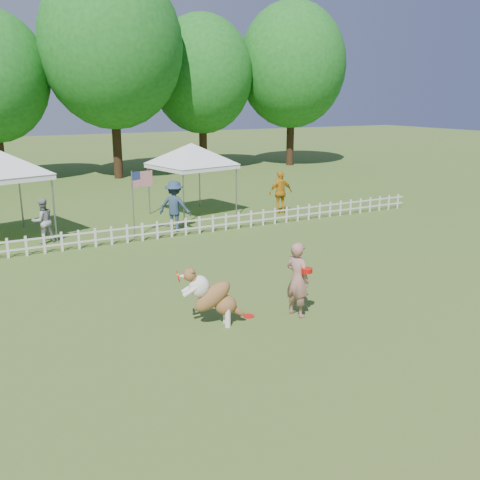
{
  "coord_description": "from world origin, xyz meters",
  "views": [
    {
      "loc": [
        -5.38,
        -9.06,
        4.46
      ],
      "look_at": [
        0.6,
        2.0,
        1.1
      ],
      "focal_mm": 40.0,
      "sensor_mm": 36.0,
      "label": 1
    }
  ],
  "objects_px": {
    "frisbee_on_turf": "(249,316)",
    "spectator_a": "(43,221)",
    "dog": "(214,296)",
    "flag_pole": "(133,205)",
    "handler": "(297,279)",
    "spectator_c": "(281,192)",
    "spectator_b": "(175,206)",
    "canopy_tent_right": "(192,180)"
  },
  "relations": [
    {
      "from": "frisbee_on_turf",
      "to": "spectator_a",
      "type": "relative_size",
      "value": 0.16
    },
    {
      "from": "dog",
      "to": "flag_pole",
      "type": "bearing_deg",
      "value": 100.57
    },
    {
      "from": "dog",
      "to": "handler",
      "type": "bearing_deg",
      "value": 5.43
    },
    {
      "from": "spectator_a",
      "to": "flag_pole",
      "type": "bearing_deg",
      "value": 148.46
    },
    {
      "from": "spectator_a",
      "to": "spectator_c",
      "type": "bearing_deg",
      "value": 166.72
    },
    {
      "from": "spectator_b",
      "to": "spectator_c",
      "type": "height_order",
      "value": "spectator_b"
    },
    {
      "from": "canopy_tent_right",
      "to": "spectator_a",
      "type": "relative_size",
      "value": 1.91
    },
    {
      "from": "dog",
      "to": "spectator_c",
      "type": "height_order",
      "value": "spectator_c"
    },
    {
      "from": "flag_pole",
      "to": "frisbee_on_turf",
      "type": "bearing_deg",
      "value": -105.92
    },
    {
      "from": "spectator_b",
      "to": "spectator_c",
      "type": "bearing_deg",
      "value": -128.97
    },
    {
      "from": "dog",
      "to": "canopy_tent_right",
      "type": "bearing_deg",
      "value": 84.91
    },
    {
      "from": "spectator_a",
      "to": "spectator_b",
      "type": "xyz_separation_m",
      "value": [
        4.23,
        -0.51,
        0.16
      ]
    },
    {
      "from": "dog",
      "to": "spectator_b",
      "type": "distance_m",
      "value": 8.13
    },
    {
      "from": "handler",
      "to": "spectator_c",
      "type": "xyz_separation_m",
      "value": [
        5.24,
        8.84,
        0.05
      ]
    },
    {
      "from": "dog",
      "to": "frisbee_on_turf",
      "type": "height_order",
      "value": "dog"
    },
    {
      "from": "handler",
      "to": "canopy_tent_right",
      "type": "height_order",
      "value": "canopy_tent_right"
    },
    {
      "from": "handler",
      "to": "canopy_tent_right",
      "type": "bearing_deg",
      "value": -24.65
    },
    {
      "from": "handler",
      "to": "spectator_a",
      "type": "xyz_separation_m",
      "value": [
        -3.73,
        8.64,
        -0.08
      ]
    },
    {
      "from": "canopy_tent_right",
      "to": "spectator_a",
      "type": "bearing_deg",
      "value": -175.87
    },
    {
      "from": "canopy_tent_right",
      "to": "dog",
      "type": "bearing_deg",
      "value": -122.49
    },
    {
      "from": "spectator_a",
      "to": "spectator_b",
      "type": "height_order",
      "value": "spectator_b"
    },
    {
      "from": "dog",
      "to": "frisbee_on_turf",
      "type": "xyz_separation_m",
      "value": [
        0.85,
        0.07,
        -0.62
      ]
    },
    {
      "from": "handler",
      "to": "spectator_c",
      "type": "relative_size",
      "value": 0.95
    },
    {
      "from": "dog",
      "to": "spectator_c",
      "type": "relative_size",
      "value": 0.75
    },
    {
      "from": "spectator_a",
      "to": "frisbee_on_turf",
      "type": "bearing_deg",
      "value": 94.26
    },
    {
      "from": "frisbee_on_turf",
      "to": "flag_pole",
      "type": "relative_size",
      "value": 0.1
    },
    {
      "from": "canopy_tent_right",
      "to": "frisbee_on_turf",
      "type": "bearing_deg",
      "value": -118.22
    },
    {
      "from": "canopy_tent_right",
      "to": "flag_pole",
      "type": "relative_size",
      "value": 1.23
    },
    {
      "from": "flag_pole",
      "to": "spectator_a",
      "type": "bearing_deg",
      "value": 146.16
    },
    {
      "from": "dog",
      "to": "flag_pole",
      "type": "distance_m",
      "value": 7.54
    },
    {
      "from": "frisbee_on_turf",
      "to": "spectator_a",
      "type": "height_order",
      "value": "spectator_a"
    },
    {
      "from": "frisbee_on_turf",
      "to": "spectator_b",
      "type": "bearing_deg",
      "value": 79.54
    },
    {
      "from": "dog",
      "to": "spectator_b",
      "type": "height_order",
      "value": "spectator_b"
    },
    {
      "from": "flag_pole",
      "to": "handler",
      "type": "bearing_deg",
      "value": -99.21
    },
    {
      "from": "handler",
      "to": "spectator_a",
      "type": "height_order",
      "value": "handler"
    },
    {
      "from": "spectator_b",
      "to": "spectator_a",
      "type": "bearing_deg",
      "value": 35.73
    },
    {
      "from": "frisbee_on_turf",
      "to": "canopy_tent_right",
      "type": "height_order",
      "value": "canopy_tent_right"
    },
    {
      "from": "canopy_tent_right",
      "to": "spectator_c",
      "type": "xyz_separation_m",
      "value": [
        3.17,
        -1.4,
        -0.52
      ]
    },
    {
      "from": "handler",
      "to": "canopy_tent_right",
      "type": "relative_size",
      "value": 0.59
    },
    {
      "from": "spectator_b",
      "to": "spectator_c",
      "type": "xyz_separation_m",
      "value": [
        4.74,
        0.71,
        -0.03
      ]
    },
    {
      "from": "frisbee_on_turf",
      "to": "canopy_tent_right",
      "type": "distance_m",
      "value": 10.36
    },
    {
      "from": "handler",
      "to": "spectator_b",
      "type": "distance_m",
      "value": 8.15
    }
  ]
}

